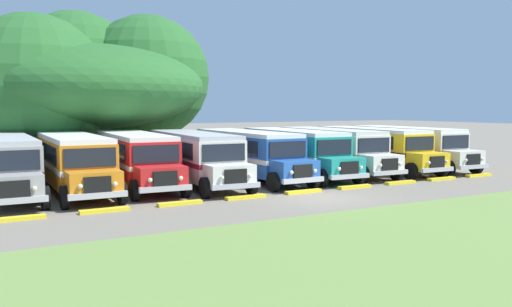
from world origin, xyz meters
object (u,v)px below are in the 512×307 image
(parked_bus_slot_7, at_px, (373,147))
(parked_bus_slot_2, at_px, (135,156))
(parked_bus_slot_0, at_px, (5,162))
(parked_bus_slot_3, at_px, (194,155))
(parked_bus_slot_6, at_px, (331,148))
(parked_bus_slot_4, at_px, (248,152))
(parked_bus_slot_1, at_px, (74,160))
(parked_bus_slot_5, at_px, (295,150))
(parked_bus_slot_8, at_px, (408,145))
(broad_shade_tree, at_px, (88,83))

(parked_bus_slot_7, bearing_deg, parked_bus_slot_2, -90.74)
(parked_bus_slot_0, height_order, parked_bus_slot_7, same)
(parked_bus_slot_3, distance_m, parked_bus_slot_6, 9.74)
(parked_bus_slot_0, distance_m, parked_bus_slot_4, 12.97)
(parked_bus_slot_3, height_order, parked_bus_slot_6, same)
(parked_bus_slot_2, distance_m, parked_bus_slot_3, 3.21)
(parked_bus_slot_1, distance_m, parked_bus_slot_5, 13.13)
(parked_bus_slot_1, distance_m, parked_bus_slot_8, 22.52)
(parked_bus_slot_7, bearing_deg, parked_bus_slot_8, 91.34)
(parked_bus_slot_5, height_order, parked_bus_slot_6, same)
(parked_bus_slot_0, bearing_deg, parked_bus_slot_2, 91.20)
(parked_bus_slot_0, distance_m, parked_bus_slot_7, 22.51)
(parked_bus_slot_4, relative_size, parked_bus_slot_6, 0.99)
(parked_bus_slot_1, distance_m, parked_bus_slot_4, 9.84)
(parked_bus_slot_3, xyz_separation_m, parked_bus_slot_7, (13.02, 0.03, 0.00))
(parked_bus_slot_1, bearing_deg, broad_shade_tree, 165.27)
(parked_bus_slot_0, xyz_separation_m, parked_bus_slot_8, (25.63, -0.82, 0.00))
(parked_bus_slot_5, bearing_deg, parked_bus_slot_2, -90.73)
(parked_bus_slot_1, relative_size, parked_bus_slot_3, 0.99)
(parked_bus_slot_1, relative_size, parked_bus_slot_2, 1.00)
(parked_bus_slot_4, relative_size, parked_bus_slot_8, 1.00)
(parked_bus_slot_8, xyz_separation_m, broad_shade_tree, (-19.46, 11.31, 4.35))
(broad_shade_tree, bearing_deg, parked_bus_slot_0, -120.48)
(parked_bus_slot_0, relative_size, parked_bus_slot_6, 0.99)
(parked_bus_slot_4, xyz_separation_m, parked_bus_slot_5, (3.29, 0.01, 0.00))
(parked_bus_slot_0, height_order, parked_bus_slot_1, same)
(parked_bus_slot_5, bearing_deg, parked_bus_slot_6, 97.07)
(parked_bus_slot_7, xyz_separation_m, parked_bus_slot_8, (3.14, -0.05, 0.00))
(parked_bus_slot_2, distance_m, parked_bus_slot_6, 12.84)
(parked_bus_slot_6, bearing_deg, broad_shade_tree, -126.80)
(broad_shade_tree, bearing_deg, parked_bus_slot_8, -30.16)
(parked_bus_slot_1, relative_size, parked_bus_slot_4, 1.00)
(parked_bus_slot_6, bearing_deg, parked_bus_slot_4, -84.90)
(parked_bus_slot_8, height_order, broad_shade_tree, broad_shade_tree)
(parked_bus_slot_0, relative_size, parked_bus_slot_3, 0.99)
(broad_shade_tree, bearing_deg, parked_bus_slot_3, -73.69)
(parked_bus_slot_1, relative_size, parked_bus_slot_8, 1.00)
(parked_bus_slot_0, bearing_deg, parked_bus_slot_4, 87.74)
(parked_bus_slot_8, bearing_deg, parked_bus_slot_6, -90.33)
(parked_bus_slot_7, distance_m, parked_bus_slot_8, 3.14)
(parked_bus_slot_3, distance_m, parked_bus_slot_5, 6.76)
(parked_bus_slot_0, relative_size, parked_bus_slot_1, 1.00)
(parked_bus_slot_7, bearing_deg, parked_bus_slot_0, -89.77)
(parked_bus_slot_0, height_order, parked_bus_slot_2, same)
(parked_bus_slot_3, relative_size, parked_bus_slot_5, 1.00)
(parked_bus_slot_6, height_order, parked_bus_slot_7, same)
(parked_bus_slot_1, distance_m, parked_bus_slot_7, 19.38)
(parked_bus_slot_2, relative_size, parked_bus_slot_3, 1.00)
(parked_bus_slot_2, height_order, broad_shade_tree, broad_shade_tree)
(parked_bus_slot_5, height_order, parked_bus_slot_7, same)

